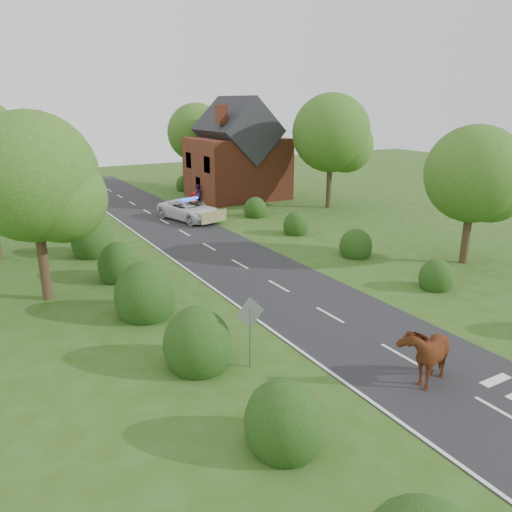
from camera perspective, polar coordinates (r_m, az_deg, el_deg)
ground at (r=18.83m, az=16.13°, el=-10.83°), size 120.00×120.00×0.00m
road at (r=30.24m, az=-4.57°, el=0.58°), size 6.00×70.00×0.02m
road_markings at (r=27.80m, az=-5.68°, el=-0.92°), size 4.96×70.00×0.01m
hedgerow_left at (r=24.91m, az=-14.83°, el=-1.84°), size 2.75×50.41×3.00m
hedgerow_right at (r=30.48m, az=9.82°, el=1.58°), size 2.10×45.78×2.10m
tree_left_a at (r=23.42m, az=-23.50°, el=7.71°), size 5.74×5.60×8.38m
tree_right_a at (r=29.43m, az=24.09°, el=8.14°), size 5.33×5.20×7.56m
tree_right_b at (r=42.56m, az=9.03°, el=13.37°), size 6.56×6.40×9.40m
tree_right_c at (r=53.72m, az=-6.48°, el=13.59°), size 6.15×6.00×8.58m
road_sign at (r=16.67m, az=-0.65°, el=-7.55°), size 1.06×0.08×2.53m
house at (r=46.90m, az=-2.18°, el=11.27°), size 8.00×7.40×9.17m
cow at (r=17.17m, az=18.72°, el=-10.80°), size 2.65×2.03×1.67m
police_van at (r=38.36m, az=-7.57°, el=5.25°), size 3.94×6.10×1.71m
pedestrian_red at (r=40.78m, az=-7.26°, el=6.10°), size 0.72×0.57×1.75m
pedestrian_purple at (r=44.91m, az=-6.67°, el=7.08°), size 0.99×0.91×1.65m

